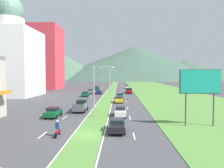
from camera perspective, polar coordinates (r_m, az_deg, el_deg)
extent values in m
plane|color=#424244|center=(25.14, -6.23, -13.12)|extent=(600.00, 600.00, 0.00)
cube|color=#518438|center=(84.29, -0.36, -1.98)|extent=(3.20, 240.00, 0.06)
cube|color=#518438|center=(85.93, 13.50, -1.97)|extent=(24.00, 240.00, 0.06)
cube|color=silver|center=(26.19, -17.67, -12.57)|extent=(0.16, 2.80, 0.01)
cube|color=silver|center=(35.44, -12.20, -8.50)|extent=(0.16, 2.80, 0.01)
cube|color=silver|center=(44.98, -9.08, -6.11)|extent=(0.16, 2.80, 0.01)
cube|color=silver|center=(54.65, -7.07, -4.54)|extent=(0.16, 2.80, 0.01)
cube|color=silver|center=(64.40, -5.67, -3.45)|extent=(0.16, 2.80, 0.01)
cube|color=silver|center=(74.19, -4.65, -2.64)|extent=(0.16, 2.80, 0.01)
cube|color=silver|center=(84.01, -3.86, -2.02)|extent=(0.16, 2.80, 0.01)
cube|color=silver|center=(93.86, -3.24, -1.53)|extent=(0.16, 2.80, 0.01)
cube|color=silver|center=(103.71, -2.74, -1.13)|extent=(0.16, 2.80, 0.01)
cube|color=silver|center=(113.58, -2.32, -0.80)|extent=(0.16, 2.80, 0.01)
cube|color=silver|center=(123.46, -1.97, -0.53)|extent=(0.16, 2.80, 0.01)
cube|color=silver|center=(133.34, -1.68, -0.29)|extent=(0.16, 2.80, 0.01)
cube|color=silver|center=(24.79, 5.80, -13.33)|extent=(0.16, 2.80, 0.01)
cube|color=silver|center=(34.42, 4.70, -8.79)|extent=(0.16, 2.80, 0.01)
cube|color=silver|center=(44.18, 4.10, -6.24)|extent=(0.16, 2.80, 0.01)
cube|color=silver|center=(53.99, 3.72, -4.62)|extent=(0.16, 2.80, 0.01)
cube|color=silver|center=(63.84, 3.45, -3.49)|extent=(0.16, 2.80, 0.01)
cube|color=silver|center=(73.71, 3.26, -2.67)|extent=(0.16, 2.80, 0.01)
cube|color=silver|center=(83.59, 3.12, -2.04)|extent=(0.16, 2.80, 0.01)
cube|color=silver|center=(93.48, 3.00, -1.54)|extent=(0.16, 2.80, 0.01)
cube|color=silver|center=(103.37, 2.91, -1.14)|extent=(0.16, 2.80, 0.01)
cube|color=silver|center=(113.27, 2.83, -0.81)|extent=(0.16, 2.80, 0.01)
cube|color=silver|center=(123.17, 2.77, -0.54)|extent=(0.16, 2.80, 0.01)
cube|color=silver|center=(133.07, 2.71, -0.30)|extent=(0.16, 2.80, 0.01)
cube|color=silver|center=(84.38, -1.55, -1.99)|extent=(0.16, 240.00, 0.01)
cube|color=silver|center=(84.24, 0.83, -2.00)|extent=(0.16, 240.00, 0.01)
cube|color=silver|center=(74.65, -25.17, 4.94)|extent=(16.64, 16.64, 20.30)
cylinder|color=beige|center=(76.12, -25.36, 13.93)|extent=(9.23, 9.23, 3.52)
sphere|color=slate|center=(77.12, -25.42, 17.13)|extent=(8.79, 8.79, 8.79)
cube|color=#D83847|center=(105.28, -17.54, 6.57)|extent=(15.64, 15.64, 28.51)
cone|color=#47664C|center=(285.16, -14.08, 4.76)|extent=(129.94, 129.94, 35.54)
cone|color=#3D5647|center=(307.30, 6.04, 5.55)|extent=(238.33, 238.33, 44.98)
cone|color=#3D5647|center=(287.05, 18.49, 3.48)|extent=(138.71, 138.71, 23.48)
cylinder|color=#99999E|center=(34.11, -4.78, -2.00)|extent=(0.18, 0.18, 8.13)
cylinder|color=#99999E|center=(33.99, -2.28, 4.59)|extent=(2.99, 0.34, 0.10)
ellipsoid|color=silver|center=(34.03, 0.25, 4.25)|extent=(0.56, 0.28, 0.20)
cylinder|color=#99999E|center=(61.17, -0.50, 0.30)|extent=(0.18, 0.18, 8.65)
cylinder|color=#99999E|center=(61.34, -1.74, 4.21)|extent=(2.65, 0.35, 0.10)
ellipsoid|color=silver|center=(61.55, -2.96, 4.01)|extent=(0.56, 0.28, 0.20)
cylinder|color=#99999E|center=(88.50, -0.69, 0.94)|extent=(0.18, 0.18, 8.40)
cylinder|color=#99999E|center=(88.52, 0.21, 3.57)|extent=(2.77, 0.31, 0.10)
ellipsoid|color=silver|center=(88.58, 1.10, 3.44)|extent=(0.56, 0.28, 0.20)
cylinder|color=#4C4C51|center=(30.16, 18.70, -6.35)|extent=(0.20, 0.20, 4.36)
cylinder|color=#4C4C51|center=(31.36, 24.98, -6.11)|extent=(0.20, 0.20, 4.36)
cube|color=teal|center=(30.29, 22.09, 0.62)|extent=(5.09, 0.16, 2.98)
cube|color=#4C4C51|center=(30.40, 22.01, 0.62)|extent=(5.29, 0.08, 3.18)
cube|color=#0C5128|center=(35.97, -15.12, -7.24)|extent=(1.81, 4.40, 0.77)
cube|color=black|center=(35.70, -15.21, -6.28)|extent=(1.56, 1.93, 0.50)
cylinder|color=black|center=(37.58, -15.77, -7.42)|extent=(0.22, 0.64, 0.64)
cylinder|color=black|center=(37.09, -13.19, -7.52)|extent=(0.22, 0.64, 0.64)
cylinder|color=black|center=(35.04, -17.14, -8.17)|extent=(0.22, 0.64, 0.64)
cylinder|color=black|center=(34.51, -14.39, -8.30)|extent=(0.22, 0.64, 0.64)
cube|color=navy|center=(74.33, -3.48, -2.14)|extent=(1.87, 4.13, 0.64)
cube|color=black|center=(74.12, -3.49, -1.74)|extent=(1.61, 1.82, 0.41)
cylinder|color=black|center=(75.71, -4.06, -2.29)|extent=(0.22, 0.64, 0.64)
cylinder|color=black|center=(75.54, -2.71, -2.30)|extent=(0.22, 0.64, 0.64)
cylinder|color=black|center=(73.18, -4.27, -2.46)|extent=(0.22, 0.64, 0.64)
cylinder|color=black|center=(73.00, -2.87, -2.47)|extent=(0.22, 0.64, 0.64)
cube|color=yellow|center=(52.18, 1.82, -4.14)|extent=(1.79, 4.58, 0.68)
cube|color=black|center=(52.29, 1.83, -3.48)|extent=(1.54, 2.01, 0.50)
cylinder|color=black|center=(50.81, 2.79, -4.71)|extent=(0.22, 0.64, 0.64)
cylinder|color=black|center=(50.82, 0.85, -4.71)|extent=(0.22, 0.64, 0.64)
cylinder|color=black|center=(53.63, 2.75, -4.33)|extent=(0.22, 0.64, 0.64)
cylinder|color=black|center=(53.63, 0.91, -4.32)|extent=(0.22, 0.64, 0.64)
cube|color=slate|center=(76.90, -5.66, -1.96)|extent=(1.86, 4.71, 0.69)
cube|color=black|center=(76.67, -5.68, -1.53)|extent=(1.60, 2.07, 0.51)
cylinder|color=black|center=(78.49, -6.17, -2.13)|extent=(0.22, 0.64, 0.64)
cylinder|color=black|center=(78.26, -4.87, -2.13)|extent=(0.22, 0.64, 0.64)
cylinder|color=black|center=(75.61, -6.48, -2.31)|extent=(0.22, 0.64, 0.64)
cylinder|color=black|center=(75.37, -5.14, -2.32)|extent=(0.22, 0.64, 0.64)
cube|color=silver|center=(103.03, 3.89, -0.77)|extent=(1.89, 4.34, 0.76)
cube|color=black|center=(103.17, 3.89, -0.41)|extent=(1.62, 1.91, 0.54)
cylinder|color=black|center=(101.74, 4.42, -1.03)|extent=(0.22, 0.64, 0.64)
cylinder|color=black|center=(101.68, 3.40, -1.03)|extent=(0.22, 0.64, 0.64)
cylinder|color=black|center=(104.43, 4.36, -0.94)|extent=(0.22, 0.64, 0.64)
cylinder|color=black|center=(104.37, 3.37, -0.94)|extent=(0.22, 0.64, 0.64)
cube|color=#0C5128|center=(60.80, 2.08, -3.20)|extent=(1.71, 4.33, 0.63)
cube|color=black|center=(60.92, 2.08, -2.69)|extent=(1.47, 1.90, 0.43)
cylinder|color=black|center=(59.50, 2.87, -3.64)|extent=(0.22, 0.64, 0.64)
cylinder|color=black|center=(59.50, 1.29, -3.63)|extent=(0.22, 0.64, 0.64)
cylinder|color=black|center=(62.17, 2.83, -3.37)|extent=(0.22, 0.64, 0.64)
cylinder|color=black|center=(62.17, 1.32, -3.36)|extent=(0.22, 0.64, 0.64)
cube|color=black|center=(26.21, 1.31, -10.91)|extent=(1.79, 4.48, 0.72)
cube|color=black|center=(26.25, 1.32, -9.56)|extent=(1.54, 1.97, 0.46)
cylinder|color=black|center=(24.95, 3.29, -12.46)|extent=(0.22, 0.64, 0.64)
cylinder|color=black|center=(24.98, -0.75, -12.44)|extent=(0.22, 0.64, 0.64)
cylinder|color=black|center=(27.64, 3.16, -10.96)|extent=(0.22, 0.64, 0.64)
cylinder|color=black|center=(27.66, -0.47, -10.95)|extent=(0.22, 0.64, 0.64)
cube|color=silver|center=(35.37, 2.22, -7.33)|extent=(1.77, 4.75, 0.76)
cube|color=black|center=(35.46, 2.22, -6.27)|extent=(1.52, 2.09, 0.51)
cylinder|color=black|center=(34.01, 3.67, -8.38)|extent=(0.22, 0.64, 0.64)
cylinder|color=black|center=(34.00, 0.78, -8.38)|extent=(0.22, 0.64, 0.64)
cylinder|color=black|center=(36.90, 3.54, -7.51)|extent=(0.22, 0.64, 0.64)
cylinder|color=black|center=(36.89, 0.88, -7.51)|extent=(0.22, 0.64, 0.64)
cube|color=#0C5128|center=(96.71, -3.98, -1.04)|extent=(1.90, 4.14, 0.61)
cube|color=black|center=(96.51, -3.99, -0.71)|extent=(1.63, 1.82, 0.51)
cylinder|color=black|center=(98.10, -4.43, -1.17)|extent=(0.22, 0.64, 0.64)
cylinder|color=black|center=(97.92, -3.37, -1.17)|extent=(0.22, 0.64, 0.64)
cylinder|color=black|center=(95.56, -4.61, -1.27)|extent=(0.22, 0.64, 0.64)
cylinder|color=black|center=(95.36, -3.52, -1.27)|extent=(0.22, 0.64, 0.64)
cube|color=#0C5128|center=(66.17, -7.03, -2.68)|extent=(1.71, 4.07, 0.77)
cube|color=black|center=(65.95, -7.05, -2.14)|extent=(1.47, 1.79, 0.50)
cylinder|color=black|center=(67.58, -7.55, -2.90)|extent=(0.22, 0.64, 0.64)
cylinder|color=black|center=(67.33, -6.16, -2.92)|extent=(0.22, 0.64, 0.64)
cylinder|color=black|center=(65.10, -7.92, -3.12)|extent=(0.22, 0.64, 0.64)
cylinder|color=black|center=(64.84, -6.48, -3.13)|extent=(0.22, 0.64, 0.64)
cube|color=maroon|center=(77.21, 4.42, -1.84)|extent=(2.00, 5.40, 0.80)
cube|color=black|center=(75.55, 4.47, -1.33)|extent=(1.84, 2.00, 0.80)
cube|color=maroon|center=(78.30, 5.07, -1.33)|extent=(0.10, 3.20, 0.44)
cube|color=maroon|center=(78.23, 3.70, -1.32)|extent=(0.10, 3.20, 0.44)
cube|color=maroon|center=(79.80, 4.34, -1.25)|extent=(1.84, 0.10, 0.44)
cylinder|color=black|center=(75.67, 5.20, -2.24)|extent=(0.26, 0.80, 0.80)
cylinder|color=black|center=(75.59, 3.74, -2.24)|extent=(0.26, 0.80, 0.80)
cylinder|color=black|center=(78.90, 5.07, -2.04)|extent=(0.26, 0.80, 0.80)
cylinder|color=black|center=(78.82, 3.67, -2.04)|extent=(0.26, 0.80, 0.80)
cube|color=#515459|center=(40.29, -8.18, -5.98)|extent=(2.00, 5.40, 0.80)
cube|color=black|center=(41.74, -7.80, -4.57)|extent=(1.84, 2.00, 0.80)
cube|color=#515459|center=(39.31, -9.83, -5.29)|extent=(0.10, 3.20, 0.44)
cube|color=#515459|center=(38.97, -7.11, -5.35)|extent=(0.10, 3.20, 0.44)
cube|color=#515459|center=(37.62, -8.91, -5.64)|extent=(1.84, 0.10, 0.44)
cylinder|color=black|center=(42.10, -9.08, -6.16)|extent=(0.26, 0.80, 0.80)
cylinder|color=black|center=(41.78, -6.48, -6.22)|extent=(0.26, 0.80, 0.80)
cylinder|color=black|center=(38.97, -10.00, -6.88)|extent=(0.26, 0.80, 0.80)
cylinder|color=black|center=(38.62, -7.19, -6.95)|extent=(0.26, 0.80, 0.80)
cylinder|color=black|center=(25.83, -13.58, -12.05)|extent=(0.10, 0.60, 0.60)
cylinder|color=black|center=(24.53, -14.48, -12.86)|extent=(0.12, 0.60, 0.60)
cube|color=maroon|center=(25.14, -14.02, -12.06)|extent=(0.20, 1.12, 0.25)
ellipsoid|color=maroon|center=(25.24, -13.90, -11.17)|extent=(0.24, 0.44, 0.24)
cube|color=navy|center=(24.87, -14.10, -10.50)|extent=(0.36, 0.28, 0.70)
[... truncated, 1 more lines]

